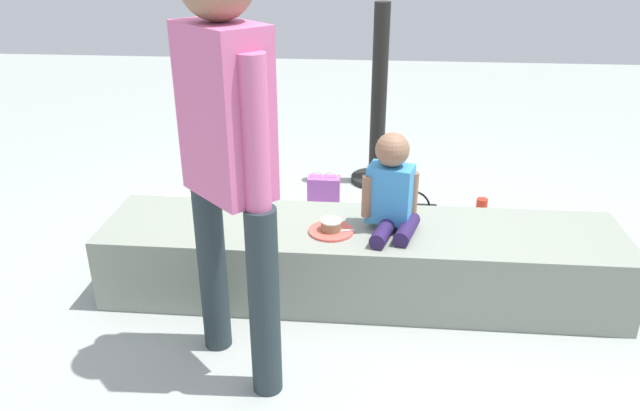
# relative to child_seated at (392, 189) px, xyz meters

# --- Properties ---
(ground_plane) EXTENTS (12.00, 12.00, 0.00)m
(ground_plane) POSITION_rel_child_seated_xyz_m (-0.14, 0.01, -0.59)
(ground_plane) COLOR #9BA29C
(concrete_ledge) EXTENTS (2.56, 0.57, 0.37)m
(concrete_ledge) POSITION_rel_child_seated_xyz_m (-0.14, 0.01, -0.40)
(concrete_ledge) COLOR gray
(concrete_ledge) RESTS_ON ground_plane
(child_seated) EXTENTS (0.29, 0.34, 0.48)m
(child_seated) POSITION_rel_child_seated_xyz_m (0.00, 0.00, 0.00)
(child_seated) COLOR #291B4A
(child_seated) RESTS_ON concrete_ledge
(adult_standing) EXTENTS (0.39, 0.39, 1.69)m
(adult_standing) POSITION_rel_child_seated_xyz_m (-0.63, -0.61, 0.43)
(adult_standing) COLOR #243135
(adult_standing) RESTS_ON ground_plane
(cake_plate) EXTENTS (0.22, 0.22, 0.07)m
(cake_plate) POSITION_rel_child_seated_xyz_m (-0.28, -0.06, -0.19)
(cake_plate) COLOR #E0594C
(cake_plate) RESTS_ON concrete_ledge
(gift_bag) EXTENTS (0.21, 0.11, 0.28)m
(gift_bag) POSITION_rel_child_seated_xyz_m (-0.40, 0.96, -0.46)
(gift_bag) COLOR #B259BF
(gift_bag) RESTS_ON ground_plane
(railing_post) EXTENTS (0.36, 0.36, 1.27)m
(railing_post) POSITION_rel_child_seated_xyz_m (-0.06, 1.52, -0.09)
(railing_post) COLOR black
(railing_post) RESTS_ON ground_plane
(water_bottle_near_gift) EXTENTS (0.07, 0.07, 0.22)m
(water_bottle_near_gift) POSITION_rel_child_seated_xyz_m (-0.33, 0.57, -0.49)
(water_bottle_near_gift) COLOR silver
(water_bottle_near_gift) RESTS_ON ground_plane
(party_cup_red) EXTENTS (0.07, 0.07, 0.10)m
(party_cup_red) POSITION_rel_child_seated_xyz_m (0.63, 1.02, -0.54)
(party_cup_red) COLOR red
(party_cup_red) RESTS_ON ground_plane
(cake_box_white) EXTENTS (0.31, 0.32, 0.15)m
(cake_box_white) POSITION_rel_child_seated_xyz_m (-1.26, 0.70, -0.51)
(cake_box_white) COLOR white
(cake_box_white) RESTS_ON ground_plane
(handbag_black_leather) EXTENTS (0.30, 0.14, 0.36)m
(handbag_black_leather) POSITION_rel_child_seated_xyz_m (0.14, 0.53, -0.46)
(handbag_black_leather) COLOR black
(handbag_black_leather) RESTS_ON ground_plane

